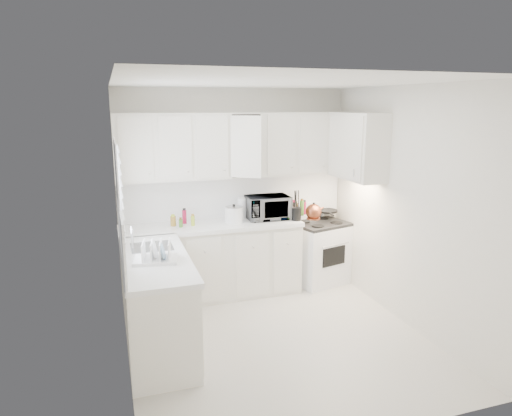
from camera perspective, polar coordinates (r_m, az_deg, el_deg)
name	(u,v)px	position (r m, az deg, el deg)	size (l,w,h in m)	color
floor	(276,338)	(5.04, 2.55, -15.73)	(3.20, 3.20, 0.00)	beige
ceiling	(279,82)	(4.44, 2.88, 15.30)	(3.20, 3.20, 0.00)	white
wall_back	(235,190)	(6.06, -2.62, 2.24)	(3.00, 3.00, 0.00)	silver
wall_front	(362,273)	(3.18, 12.96, -7.79)	(3.00, 3.00, 0.00)	silver
wall_left	(120,230)	(4.29, -16.43, -2.66)	(3.20, 3.20, 0.00)	silver
wall_right	(407,208)	(5.27, 18.15, 0.04)	(3.20, 3.20, 0.00)	silver
window_blinds	(120,195)	(4.58, -16.52, 1.50)	(0.06, 0.96, 1.06)	white
lower_cabinets_back	(212,262)	(5.90, -5.44, -6.63)	(2.22, 0.60, 0.90)	silver
lower_cabinets_left	(157,305)	(4.78, -12.20, -11.67)	(0.60, 1.60, 0.90)	silver
countertop_back	(212,226)	(5.75, -5.52, -2.19)	(2.24, 0.64, 0.05)	white
countertop_left	(155,260)	(4.60, -12.35, -6.26)	(0.64, 1.62, 0.05)	white
backsplash_back	(235,196)	(6.06, -2.59, 1.53)	(2.98, 0.02, 0.55)	white
backsplash_left	(121,232)	(4.50, -16.33, -2.92)	(0.02, 1.60, 0.55)	white
upper_cabinets_back	(238,177)	(5.87, -2.21, 3.89)	(3.00, 0.33, 0.80)	silver
upper_cabinets_right	(356,179)	(5.82, 12.26, 3.54)	(0.33, 0.90, 0.80)	silver
sink	(151,236)	(4.89, -12.85, -3.37)	(0.42, 0.38, 0.30)	gray
stove	(320,244)	(6.34, 7.88, -4.45)	(0.70, 0.58, 1.08)	white
tea_kettle	(314,211)	(5.99, 7.13, -0.31)	(0.26, 0.22, 0.24)	maroon
frying_pan	(327,210)	(6.45, 8.82, -0.28)	(0.28, 0.47, 0.04)	black
microwave	(268,205)	(5.93, 1.46, 0.38)	(0.54, 0.30, 0.37)	gray
rice_cooker	(234,213)	(5.78, -2.74, -0.65)	(0.23, 0.23, 0.23)	white
paper_towel	(242,208)	(5.97, -1.73, -0.02)	(0.12, 0.12, 0.27)	white
utensil_crock	(296,205)	(5.87, 5.02, 0.38)	(0.13, 0.13, 0.40)	black
dish_rack	(155,250)	(4.45, -12.35, -5.08)	(0.40, 0.30, 0.22)	white
spice_left_0	(173,219)	(5.78, -10.27, -1.35)	(0.06, 0.06, 0.13)	olive
spice_left_1	(180,220)	(5.70, -9.40, -1.51)	(0.06, 0.06, 0.13)	#3E7125
spice_left_2	(185,218)	(5.80, -8.81, -1.25)	(0.06, 0.06, 0.13)	#A7163B
spice_left_3	(192,219)	(5.72, -7.92, -1.40)	(0.06, 0.06, 0.13)	#A9C22D
sauce_right_0	(280,208)	(6.15, 2.96, -0.02)	(0.06, 0.06, 0.19)	#A7163B
sauce_right_1	(285,209)	(6.12, 3.64, -0.10)	(0.06, 0.06, 0.19)	#A9C22D
sauce_right_2	(287,208)	(6.19, 3.91, 0.05)	(0.06, 0.06, 0.19)	brown
sauce_right_3	(293,208)	(6.16, 4.60, -0.03)	(0.06, 0.06, 0.19)	black
sauce_right_4	(295,207)	(6.23, 4.85, 0.12)	(0.06, 0.06, 0.19)	olive
sauce_right_5	(301,208)	(6.20, 5.54, 0.04)	(0.06, 0.06, 0.19)	#3E7125
sauce_right_6	(303,207)	(6.28, 5.78, 0.18)	(0.06, 0.06, 0.19)	#A7163B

